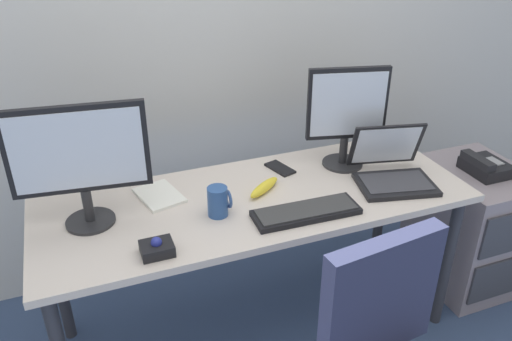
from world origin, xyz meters
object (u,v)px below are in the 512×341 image
at_px(desk_phone, 485,166).
at_px(coffee_mug, 219,201).
at_px(paper_notepad, 159,195).
at_px(keyboard, 306,212).
at_px(monitor_side, 347,112).
at_px(banana, 264,187).
at_px(file_cabinet, 469,226).
at_px(trackball_mouse, 157,248).
at_px(monitor_main, 79,158).
at_px(cell_phone, 280,168).
at_px(laptop, 392,169).

xyz_separation_m(desk_phone, coffee_mug, (-1.30, -0.02, 0.11)).
bearing_deg(paper_notepad, keyboard, -34.07).
height_order(monitor_side, keyboard, monitor_side).
distance_m(coffee_mug, banana, 0.25).
xyz_separation_m(file_cabinet, banana, (-1.09, 0.06, 0.42)).
height_order(trackball_mouse, paper_notepad, trackball_mouse).
bearing_deg(monitor_main, trackball_mouse, -54.87).
height_order(keyboard, trackball_mouse, trackball_mouse).
bearing_deg(paper_notepad, banana, -15.67).
bearing_deg(paper_notepad, monitor_side, -1.37).
xyz_separation_m(trackball_mouse, coffee_mug, (0.27, 0.16, 0.04)).
relative_size(file_cabinet, keyboard, 1.51).
relative_size(monitor_side, paper_notepad, 2.15).
relative_size(file_cabinet, monitor_side, 1.40).
bearing_deg(paper_notepad, desk_phone, -7.46).
height_order(monitor_main, keyboard, monitor_main).
distance_m(monitor_side, keyboard, 0.52).
xyz_separation_m(file_cabinet, keyboard, (-1.01, -0.15, 0.41)).
relative_size(desk_phone, paper_notepad, 0.96).
bearing_deg(file_cabinet, keyboard, -171.29).
bearing_deg(coffee_mug, cell_phone, 34.89).
distance_m(laptop, paper_notepad, 0.97).
relative_size(monitor_side, banana, 2.36).
height_order(coffee_mug, banana, coffee_mug).
distance_m(laptop, trackball_mouse, 1.04).
bearing_deg(monitor_main, banana, -1.74).
distance_m(coffee_mug, cell_phone, 0.44).
xyz_separation_m(monitor_main, keyboard, (0.77, -0.24, -0.26)).
relative_size(monitor_main, laptop, 1.30).
xyz_separation_m(monitor_side, laptop, (0.12, -0.20, -0.20)).
distance_m(desk_phone, paper_notepad, 1.50).
height_order(monitor_side, paper_notepad, monitor_side).
bearing_deg(desk_phone, keyboard, -172.14).
bearing_deg(keyboard, banana, 110.93).
bearing_deg(keyboard, trackball_mouse, -176.54).
xyz_separation_m(desk_phone, banana, (-1.08, 0.08, 0.07)).
bearing_deg(trackball_mouse, monitor_side, 20.95).
distance_m(trackball_mouse, banana, 0.55).
xyz_separation_m(file_cabinet, monitor_side, (-0.67, 0.16, 0.65)).
bearing_deg(monitor_side, laptop, -59.33).
bearing_deg(monitor_side, paper_notepad, 178.63).
height_order(cell_phone, banana, banana).
xyz_separation_m(keyboard, trackball_mouse, (-0.57, -0.03, 0.01)).
xyz_separation_m(monitor_side, paper_notepad, (-0.83, 0.02, -0.25)).
bearing_deg(trackball_mouse, paper_notepad, 77.38).
relative_size(desk_phone, monitor_side, 0.45).
xyz_separation_m(laptop, trackball_mouse, (-1.03, -0.15, -0.03)).
xyz_separation_m(coffee_mug, paper_notepad, (-0.18, 0.21, -0.05)).
height_order(laptop, coffee_mug, laptop).
bearing_deg(file_cabinet, monitor_main, 177.27).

